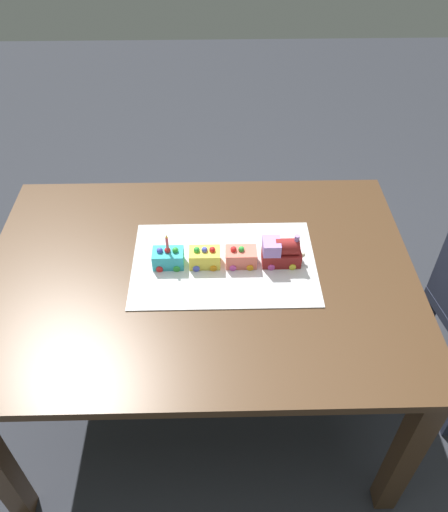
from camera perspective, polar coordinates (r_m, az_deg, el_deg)
ground_plane at (r=2.24m, az=-2.09°, el=-15.27°), size 8.00×8.00×0.00m
dining_table at (r=1.73m, az=-2.61°, el=-4.26°), size 1.40×1.00×0.74m
cake_board at (r=1.67m, az=-0.00°, el=-0.80°), size 0.60×0.40×0.00m
cake_locomotive at (r=1.65m, az=6.42°, el=0.45°), size 0.14×0.08×0.12m
cake_car_flatbed_coral at (r=1.65m, az=1.91°, el=-0.09°), size 0.10×0.08×0.07m
cake_car_hopper_lemon at (r=1.65m, az=-2.17°, el=-0.13°), size 0.10×0.08×0.07m
cake_car_caboose_turquoise at (r=1.66m, az=-6.25°, el=-0.20°), size 0.10×0.08×0.07m
birthday_candle at (r=1.61m, az=-6.40°, el=1.60°), size 0.01×0.01×0.06m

